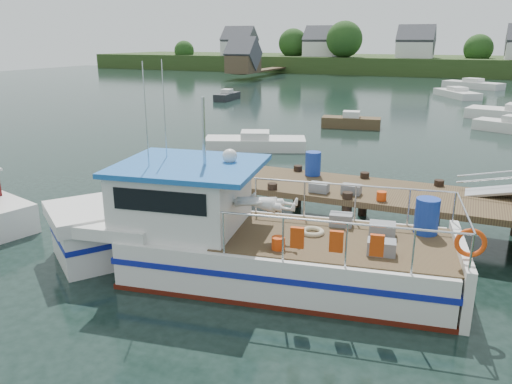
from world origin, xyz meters
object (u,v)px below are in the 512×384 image
at_px(lobster_boat, 235,238).
at_px(dock, 511,177).
at_px(moored_e, 227,96).
at_px(moored_a, 255,143).
at_px(moored_rowboat, 351,122).
at_px(moored_far, 473,84).
at_px(moored_d, 457,93).

bearing_deg(lobster_boat, dock, 26.59).
relative_size(dock, moored_e, 4.07).
relative_size(moored_a, moored_e, 1.48).
relative_size(dock, moored_rowboat, 3.90).
xyz_separation_m(lobster_boat, moored_e, (-18.14, 35.81, -0.61)).
bearing_deg(dock, lobster_boat, -144.54).
relative_size(lobster_boat, moored_a, 1.96).
bearing_deg(moored_rowboat, moored_a, -88.17).
relative_size(moored_rowboat, moored_far, 0.56).
height_order(moored_a, moored_e, moored_e).
bearing_deg(moored_a, moored_e, 119.02).
bearing_deg(moored_a, moored_far, 74.96).
bearing_deg(moored_e, moored_a, -72.45).
relative_size(moored_rowboat, moored_e, 1.04).
bearing_deg(moored_rowboat, moored_far, 99.82).
height_order(lobster_boat, moored_rowboat, lobster_boat).
height_order(moored_far, moored_a, moored_far).
height_order(dock, moored_a, dock).
xyz_separation_m(dock, moored_a, (-12.54, 10.01, -1.85)).
xyz_separation_m(dock, moored_rowboat, (-9.13, 19.39, -1.80)).
bearing_deg(dock, moored_a, 141.41).
xyz_separation_m(dock, moored_far, (-1.58, 54.99, -1.78)).
bearing_deg(lobster_boat, moored_d, 76.72).
bearing_deg(dock, moored_rowboat, 115.22).
xyz_separation_m(dock, lobster_boat, (-6.71, -4.78, -1.22)).
distance_m(dock, moored_far, 55.04).
distance_m(lobster_boat, moored_rowboat, 24.30).
xyz_separation_m(moored_far, moored_a, (-10.96, -44.98, -0.07)).
height_order(lobster_boat, moored_d, lobster_boat).
bearing_deg(moored_d, moored_rowboat, -104.67).
bearing_deg(dock, moored_d, 94.00).
distance_m(moored_a, moored_e, 24.36).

